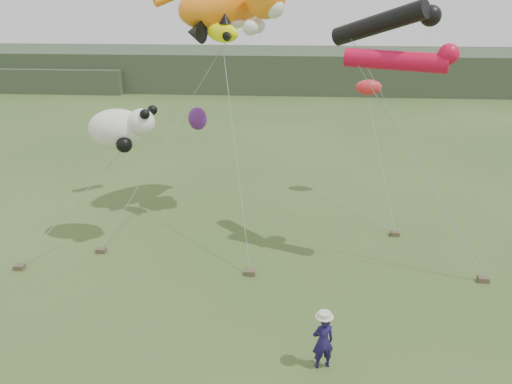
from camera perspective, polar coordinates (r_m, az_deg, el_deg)
ground at (r=15.34m, az=1.49°, el=-16.66°), size 120.00×120.00×0.00m
headland at (r=57.37m, az=0.93°, el=13.83°), size 90.00×13.00×4.00m
festival_attendant at (r=14.10m, az=7.67°, el=-16.56°), size 0.69×0.55×1.65m
sandbag_anchors at (r=19.25m, az=-0.71°, el=-7.71°), size 17.27×4.29×0.19m
cat_kite at (r=22.12m, az=-2.73°, el=20.67°), size 5.85×4.70×2.63m
fish_kite at (r=20.91m, az=-5.01°, el=17.76°), size 2.45×1.61×1.19m
tube_kites at (r=18.20m, az=15.71°, el=16.39°), size 4.02×3.13×2.31m
panda_kite at (r=20.03m, az=-15.09°, el=7.04°), size 2.73×1.76×1.70m
misc_kites at (r=24.58m, az=2.92°, el=10.09°), size 9.36×0.91×2.54m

